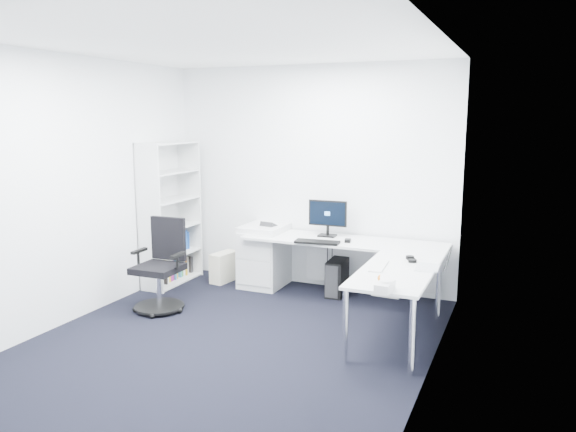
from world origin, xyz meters
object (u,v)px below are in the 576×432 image
at_px(l_desk, 334,276).
at_px(bookshelf, 170,213).
at_px(monitor, 327,218).
at_px(task_chair, 158,266).
at_px(laptop, 428,257).

height_order(l_desk, bookshelf, bookshelf).
height_order(l_desk, monitor, monitor).
bearing_deg(task_chair, l_desk, 26.12).
xyz_separation_m(l_desk, laptop, (1.10, -0.53, 0.45)).
relative_size(task_chair, laptop, 3.27).
height_order(task_chair, monitor, monitor).
distance_m(bookshelf, laptop, 3.33).
distance_m(bookshelf, task_chair, 1.12).
bearing_deg(bookshelf, monitor, 11.52).
height_order(l_desk, laptop, laptop).
relative_size(task_chair, monitor, 2.16).
bearing_deg(l_desk, monitor, 117.88).
bearing_deg(task_chair, laptop, 5.81).
distance_m(l_desk, laptop, 1.30).
xyz_separation_m(l_desk, monitor, (-0.24, 0.45, 0.56)).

